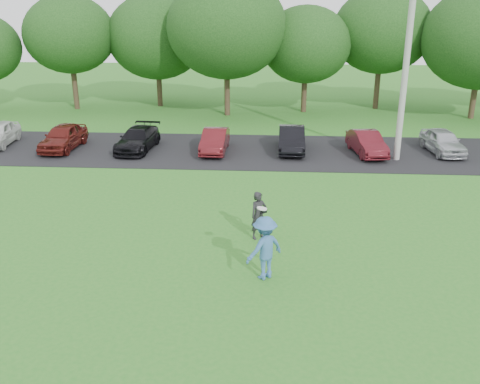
% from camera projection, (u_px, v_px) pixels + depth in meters
% --- Properties ---
extents(ground, '(100.00, 100.00, 0.00)m').
position_uv_depth(ground, '(232.00, 281.00, 14.47)').
color(ground, '#287220').
rests_on(ground, ground).
extents(parking_lot, '(32.00, 6.50, 0.03)m').
position_uv_depth(parking_lot, '(252.00, 151.00, 26.64)').
color(parking_lot, black).
rests_on(parking_lot, ground).
extents(utility_pole, '(0.28, 0.28, 10.02)m').
position_uv_depth(utility_pole, '(408.00, 51.00, 23.50)').
color(utility_pole, '#A1A09C').
rests_on(utility_pole, ground).
extents(frisbee_player, '(1.31, 1.25, 2.07)m').
position_uv_depth(frisbee_player, '(265.00, 248.00, 14.37)').
color(frisbee_player, '#37659C').
rests_on(frisbee_player, ground).
extents(camera_bystander, '(0.68, 0.63, 1.55)m').
position_uv_depth(camera_bystander, '(259.00, 215.00, 16.81)').
color(camera_bystander, black).
rests_on(camera_bystander, ground).
extents(parked_cars, '(27.97, 4.22, 1.25)m').
position_uv_depth(parked_cars, '(239.00, 139.00, 26.42)').
color(parked_cars, silver).
rests_on(parked_cars, parking_lot).
extents(tree_row, '(42.39, 9.85, 8.64)m').
position_uv_depth(tree_row, '(283.00, 36.00, 34.02)').
color(tree_row, '#38281C').
rests_on(tree_row, ground).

